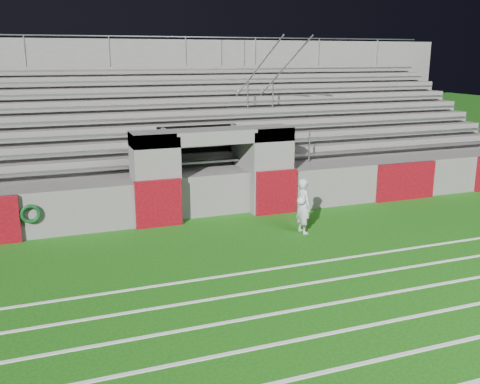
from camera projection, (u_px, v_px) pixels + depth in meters
name	position (u px, v px, depth m)	size (l,w,h in m)	color
ground	(258.00, 254.00, 13.00)	(90.00, 90.00, 0.00)	#16550E
field_markings	(378.00, 360.00, 8.46)	(28.00, 8.09, 0.01)	white
stadium_structure	(177.00, 144.00, 19.86)	(26.00, 8.48, 5.42)	#595754
goalkeeper_with_ball	(303.00, 206.00, 14.36)	(0.45, 0.57, 1.51)	#AAAFB4
hose_coil	(31.00, 214.00, 13.73)	(0.52, 0.14, 0.52)	#0D4117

